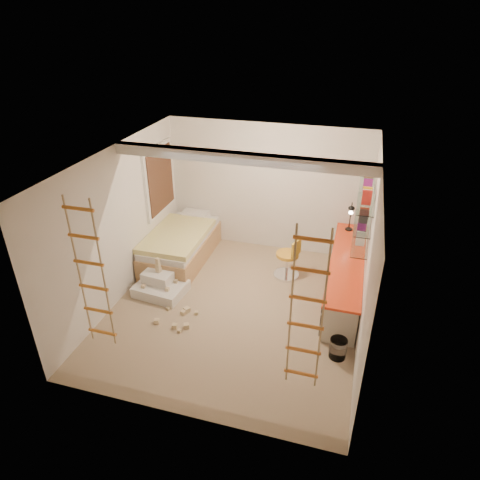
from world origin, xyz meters
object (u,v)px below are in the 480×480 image
(bed, at_px, (181,245))
(play_platform, at_px, (160,285))
(desk, at_px, (345,276))
(swivel_chair, at_px, (288,263))

(bed, xyz_separation_m, play_platform, (0.08, -1.15, -0.18))
(desk, bearing_deg, bed, 173.51)
(desk, relative_size, play_platform, 3.08)
(swivel_chair, xyz_separation_m, play_platform, (-2.07, -1.12, -0.15))
(swivel_chair, height_order, play_platform, swivel_chair)
(bed, height_order, swivel_chair, swivel_chair)
(swivel_chair, bearing_deg, bed, 179.28)
(desk, height_order, swivel_chair, swivel_chair)
(desk, xyz_separation_m, swivel_chair, (-1.05, 0.34, -0.11))
(swivel_chair, bearing_deg, desk, -17.85)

